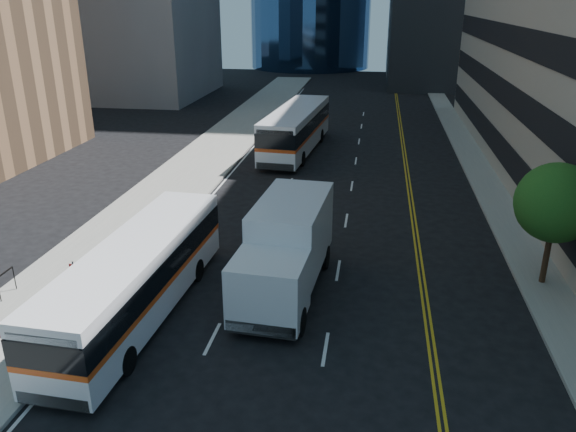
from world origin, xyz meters
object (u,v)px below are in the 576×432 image
object	(u,v)px
bus_front	(138,277)
box_truck	(286,249)
street_tree	(556,203)
bus_rear	(296,128)

from	to	relation	value
bus_front	box_truck	bearing A→B (deg)	29.68
bus_front	street_tree	bearing A→B (deg)	19.76
street_tree	bus_front	distance (m)	16.46
street_tree	box_truck	bearing A→B (deg)	-168.10
bus_rear	box_truck	size ratio (longest dim) A/B	1.70
street_tree	bus_rear	distance (m)	24.02
box_truck	bus_rear	bearing A→B (deg)	101.09
street_tree	box_truck	world-z (taller)	street_tree
box_truck	street_tree	bearing A→B (deg)	15.90
bus_rear	bus_front	bearing A→B (deg)	-90.79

